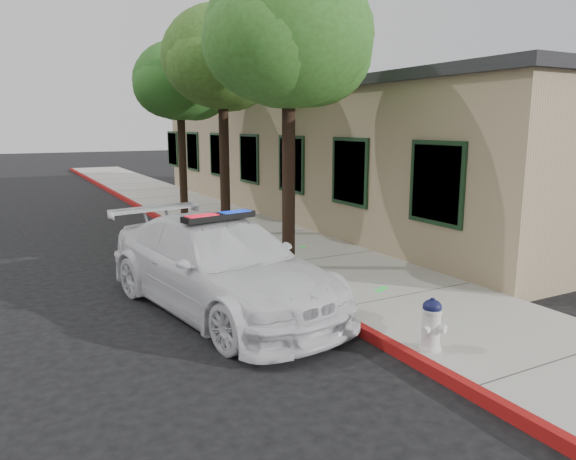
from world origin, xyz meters
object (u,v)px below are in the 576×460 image
at_px(street_tree_mid, 222,63).
at_px(police_car, 220,265).
at_px(clapboard_building, 350,152).
at_px(street_tree_far, 181,85).
at_px(fire_hydrant, 432,324).
at_px(street_tree_near, 289,42).

bearing_deg(street_tree_mid, police_car, -112.73).
height_order(clapboard_building, street_tree_far, street_tree_far).
bearing_deg(fire_hydrant, police_car, 96.08).
bearing_deg(fire_hydrant, clapboard_building, 38.45).
distance_m(fire_hydrant, street_tree_near, 6.20).
xyz_separation_m(clapboard_building, street_tree_near, (-5.98, -6.39, 2.54)).
xyz_separation_m(street_tree_mid, street_tree_far, (0.00, 3.55, -0.34)).
height_order(clapboard_building, street_tree_near, street_tree_near).
xyz_separation_m(police_car, street_tree_near, (2.05, 1.34, 3.89)).
bearing_deg(street_tree_near, street_tree_mid, 87.00).
relative_size(fire_hydrant, street_tree_mid, 0.12).
relative_size(clapboard_building, street_tree_near, 3.45).
xyz_separation_m(fire_hydrant, street_tree_far, (0.57, 12.19, 3.84)).
relative_size(street_tree_mid, street_tree_far, 1.08).
distance_m(street_tree_mid, street_tree_far, 3.56).
xyz_separation_m(clapboard_building, street_tree_mid, (-5.77, -2.33, 2.56)).
height_order(clapboard_building, police_car, clapboard_building).
distance_m(street_tree_near, street_tree_mid, 4.07).
bearing_deg(clapboard_building, street_tree_near, -133.11).
height_order(police_car, fire_hydrant, police_car).
bearing_deg(police_car, fire_hydrant, -72.71).
distance_m(police_car, street_tree_far, 9.90).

